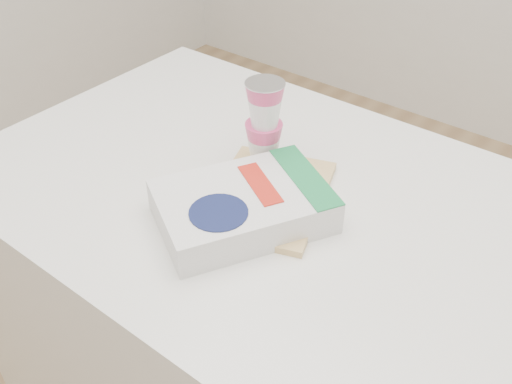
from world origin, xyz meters
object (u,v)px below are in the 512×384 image
(table, at_px, (262,335))
(cereal_box, at_px, (243,206))
(cutting_board, at_px, (268,196))
(bananas, at_px, (262,186))
(yogurt_stack, at_px, (264,121))

(table, xyz_separation_m, cereal_box, (0.03, -0.10, 0.48))
(table, bearing_deg, cutting_board, -37.85)
(cutting_board, relative_size, cereal_box, 0.78)
(cereal_box, bearing_deg, table, 136.11)
(table, bearing_deg, cereal_box, -73.62)
(table, height_order, bananas, bananas)
(yogurt_stack, bearing_deg, table, -53.07)
(table, xyz_separation_m, cutting_board, (0.03, -0.02, 0.45))
(table, distance_m, yogurt_stack, 0.56)
(cutting_board, distance_m, cereal_box, 0.08)
(cutting_board, xyz_separation_m, yogurt_stack, (-0.07, 0.08, 0.10))
(yogurt_stack, bearing_deg, cereal_box, -65.34)
(table, relative_size, cutting_board, 4.29)
(yogurt_stack, xyz_separation_m, cereal_box, (0.07, -0.15, -0.08))
(cutting_board, height_order, yogurt_stack, yogurt_stack)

